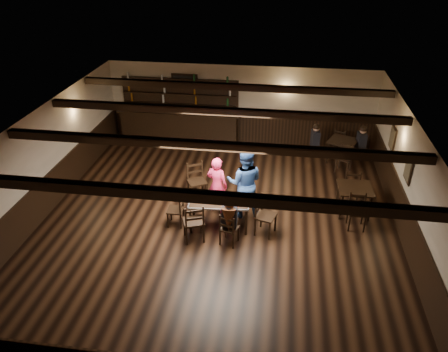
# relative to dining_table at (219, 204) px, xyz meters

# --- Properties ---
(ground) EXTENTS (10.00, 10.00, 0.00)m
(ground) POSITION_rel_dining_table_xyz_m (-0.06, 0.20, -0.66)
(ground) COLOR black
(ground) RESTS_ON ground
(room_shell) EXTENTS (9.02, 10.02, 2.71)m
(room_shell) POSITION_rel_dining_table_xyz_m (-0.05, 0.24, 1.08)
(room_shell) COLOR beige
(room_shell) RESTS_ON ground
(dining_table) EXTENTS (1.52, 0.85, 0.75)m
(dining_table) POSITION_rel_dining_table_xyz_m (0.00, 0.00, 0.00)
(dining_table) COLOR black
(dining_table) RESTS_ON ground
(chair_near_left) EXTENTS (0.60, 0.59, 1.01)m
(chair_near_left) POSITION_rel_dining_table_xyz_m (-0.48, -0.67, -0.07)
(chair_near_left) COLOR black
(chair_near_left) RESTS_ON ground
(chair_near_right) EXTENTS (0.48, 0.47, 0.84)m
(chair_near_right) POSITION_rel_dining_table_xyz_m (0.32, -0.70, -0.17)
(chair_near_right) COLOR black
(chair_near_right) RESTS_ON ground
(chair_end_left) EXTENTS (0.39, 0.40, 0.85)m
(chair_end_left) POSITION_rel_dining_table_xyz_m (-1.01, -0.06, -0.16)
(chair_end_left) COLOR black
(chair_end_left) RESTS_ON ground
(chair_end_right) EXTENTS (0.56, 0.58, 1.00)m
(chair_end_right) POSITION_rel_dining_table_xyz_m (1.07, -0.09, -0.08)
(chair_end_right) COLOR black
(chair_end_right) RESTS_ON ground
(chair_far_pushed) EXTENTS (0.64, 0.63, 1.03)m
(chair_far_pushed) POSITION_rel_dining_table_xyz_m (-0.84, 1.33, -0.06)
(chair_far_pushed) COLOR black
(chair_far_pushed) RESTS_ON ground
(woman_pink) EXTENTS (0.66, 0.53, 1.56)m
(woman_pink) POSITION_rel_dining_table_xyz_m (-0.16, 0.69, 0.12)
(woman_pink) COLOR #F93A79
(woman_pink) RESTS_ON ground
(man_blue) EXTENTS (0.95, 0.75, 1.90)m
(man_blue) POSITION_rel_dining_table_xyz_m (0.56, 0.64, 0.29)
(man_blue) COLOR navy
(man_blue) RESTS_ON ground
(seated_person) EXTENTS (0.35, 0.52, 0.85)m
(seated_person) POSITION_rel_dining_table_xyz_m (0.34, -0.65, 0.18)
(seated_person) COLOR black
(seated_person) RESTS_ON ground
(cake) EXTENTS (0.26, 0.26, 0.08)m
(cake) POSITION_rel_dining_table_xyz_m (-0.43, -0.02, 0.13)
(cake) COLOR white
(cake) RESTS_ON dining_table
(plate_stack_a) EXTENTS (0.18, 0.18, 0.17)m
(plate_stack_a) POSITION_rel_dining_table_xyz_m (-0.06, -0.04, 0.18)
(plate_stack_a) COLOR white
(plate_stack_a) RESTS_ON dining_table
(plate_stack_b) EXTENTS (0.17, 0.17, 0.20)m
(plate_stack_b) POSITION_rel_dining_table_xyz_m (0.22, 0.09, 0.19)
(plate_stack_b) COLOR white
(plate_stack_b) RESTS_ON dining_table
(tea_light) EXTENTS (0.04, 0.04, 0.06)m
(tea_light) POSITION_rel_dining_table_xyz_m (0.09, 0.14, 0.11)
(tea_light) COLOR #A5A8AD
(tea_light) RESTS_ON dining_table
(salt_shaker) EXTENTS (0.03, 0.03, 0.09)m
(salt_shaker) POSITION_rel_dining_table_xyz_m (0.38, -0.01, 0.13)
(salt_shaker) COLOR silver
(salt_shaker) RESTS_ON dining_table
(pepper_shaker) EXTENTS (0.03, 0.03, 0.09)m
(pepper_shaker) POSITION_rel_dining_table_xyz_m (0.48, -0.03, 0.13)
(pepper_shaker) COLOR #A5A8AD
(pepper_shaker) RESTS_ON dining_table
(drink_glass) EXTENTS (0.07, 0.07, 0.11)m
(drink_glass) POSITION_rel_dining_table_xyz_m (0.24, 0.14, 0.14)
(drink_glass) COLOR silver
(drink_glass) RESTS_ON dining_table
(menu_red) EXTENTS (0.38, 0.33, 0.00)m
(menu_red) POSITION_rel_dining_table_xyz_m (0.52, -0.07, 0.09)
(menu_red) COLOR maroon
(menu_red) RESTS_ON dining_table
(menu_blue) EXTENTS (0.35, 0.28, 0.00)m
(menu_blue) POSITION_rel_dining_table_xyz_m (0.55, 0.16, 0.09)
(menu_blue) COLOR navy
(menu_blue) RESTS_ON dining_table
(bar_counter) EXTENTS (4.20, 0.70, 2.20)m
(bar_counter) POSITION_rel_dining_table_xyz_m (-2.13, 4.92, 0.06)
(bar_counter) COLOR black
(bar_counter) RESTS_ON ground
(back_table_a) EXTENTS (0.89, 0.89, 0.75)m
(back_table_a) POSITION_rel_dining_table_xyz_m (3.36, 1.13, -0.01)
(back_table_a) COLOR black
(back_table_a) RESTS_ON ground
(back_table_b) EXTENTS (1.09, 1.09, 0.75)m
(back_table_b) POSITION_rel_dining_table_xyz_m (3.33, 4.09, -0.01)
(back_table_b) COLOR black
(back_table_b) RESTS_ON ground
(bg_patron_left) EXTENTS (0.29, 0.41, 0.79)m
(bg_patron_left) POSITION_rel_dining_table_xyz_m (2.46, 4.08, 0.20)
(bg_patron_left) COLOR black
(bg_patron_left) RESTS_ON ground
(bg_patron_right) EXTENTS (0.28, 0.41, 0.80)m
(bg_patron_right) POSITION_rel_dining_table_xyz_m (3.88, 4.07, 0.21)
(bg_patron_right) COLOR black
(bg_patron_right) RESTS_ON ground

